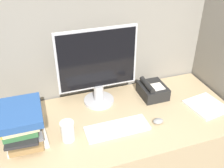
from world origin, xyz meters
TOP-DOWN VIEW (x-y plane):
  - cubicle_panel_rear at (0.00, 0.75)m, footprint 1.93×0.04m
  - cubicle_panel_right at (0.80, 0.38)m, footprint 0.04×0.77m
  - desk at (0.00, 0.35)m, footprint 1.53×0.71m
  - monitor at (-0.07, 0.57)m, footprint 0.53×0.21m
  - keyboard at (-0.05, 0.26)m, footprint 0.39×0.14m
  - mouse at (0.22, 0.24)m, footprint 0.07×0.05m
  - coffee_cup at (-0.34, 0.27)m, footprint 0.08×0.08m
  - book_stack at (-0.58, 0.35)m, footprint 0.25×0.31m
  - desk_telephone at (0.31, 0.52)m, footprint 0.17×0.20m
  - paper_pile at (0.60, 0.28)m, footprint 0.26×0.26m

SIDE VIEW (x-z plane):
  - desk at x=0.00m, z-range 0.00..0.72m
  - paper_pile at x=0.60m, z-range 0.72..0.74m
  - keyboard at x=-0.05m, z-range 0.72..0.74m
  - mouse at x=0.22m, z-range 0.72..0.75m
  - desk_telephone at x=0.31m, z-range 0.71..0.83m
  - coffee_cup at x=-0.34m, z-range 0.72..0.85m
  - cubicle_panel_rear at x=0.00m, z-range 0.00..1.64m
  - cubicle_panel_right at x=0.80m, z-range 0.00..1.64m
  - book_stack at x=-0.58m, z-range 0.73..0.95m
  - monitor at x=-0.07m, z-range 0.72..1.25m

